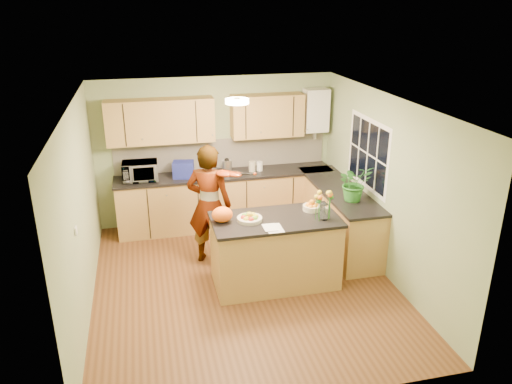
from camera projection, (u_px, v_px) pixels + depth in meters
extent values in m
plane|color=#583319|center=(244.00, 283.00, 6.87)|extent=(4.50, 4.50, 0.00)
cube|color=silver|center=(242.00, 103.00, 5.97)|extent=(4.00, 4.50, 0.02)
cube|color=#8CA676|center=(216.00, 151.00, 8.46)|extent=(4.00, 0.02, 2.50)
cube|color=#8CA676|center=(295.00, 293.00, 4.38)|extent=(4.00, 0.02, 2.50)
cube|color=#8CA676|center=(80.00, 213.00, 5.99)|extent=(0.02, 4.50, 2.50)
cube|color=#8CA676|center=(385.00, 187.00, 6.84)|extent=(0.02, 4.50, 2.50)
cube|color=tan|center=(226.00, 200.00, 8.50)|extent=(3.60, 0.60, 0.90)
cube|color=black|center=(225.00, 175.00, 8.32)|extent=(3.64, 0.62, 0.04)
cube|color=tan|center=(338.00, 217.00, 7.84)|extent=(0.60, 2.20, 0.90)
cube|color=black|center=(339.00, 190.00, 7.67)|extent=(0.62, 2.24, 0.04)
cube|color=white|center=(222.00, 154.00, 8.49)|extent=(3.60, 0.02, 0.52)
cube|color=tan|center=(160.00, 121.00, 7.90)|extent=(1.70, 0.34, 0.70)
cube|color=tan|center=(267.00, 116.00, 8.27)|extent=(1.20, 0.34, 0.70)
cube|color=white|center=(316.00, 110.00, 8.44)|extent=(0.40, 0.30, 0.72)
cylinder|color=silver|center=(315.00, 133.00, 8.58)|extent=(0.06, 0.06, 0.20)
cube|color=white|center=(368.00, 154.00, 7.28)|extent=(0.01, 1.30, 1.05)
cube|color=black|center=(368.00, 154.00, 7.28)|extent=(0.01, 1.18, 0.92)
cube|color=white|center=(76.00, 231.00, 5.43)|extent=(0.02, 0.09, 0.09)
cylinder|color=#FFEABF|center=(237.00, 101.00, 6.25)|extent=(0.30, 0.30, 0.06)
cylinder|color=white|center=(237.00, 99.00, 6.24)|extent=(0.10, 0.10, 0.02)
cube|color=tan|center=(275.00, 252.00, 6.74)|extent=(1.64, 0.82, 0.92)
cube|color=black|center=(276.00, 220.00, 6.56)|extent=(1.69, 0.86, 0.04)
cylinder|color=beige|center=(250.00, 219.00, 6.47)|extent=(0.33, 0.33, 0.05)
cylinder|color=beige|center=(312.00, 208.00, 6.79)|extent=(0.24, 0.24, 0.07)
cylinder|color=silver|center=(324.00, 212.00, 6.48)|extent=(0.11, 0.11, 0.22)
ellipsoid|color=orange|center=(222.00, 215.00, 6.41)|extent=(0.28, 0.24, 0.21)
cube|color=silver|center=(274.00, 228.00, 6.26)|extent=(0.20, 0.28, 0.01)
imported|color=#E9A68E|center=(209.00, 205.00, 7.15)|extent=(0.77, 0.66, 1.79)
imported|color=white|center=(140.00, 171.00, 7.95)|extent=(0.56, 0.39, 0.30)
cube|color=navy|center=(183.00, 169.00, 8.09)|extent=(0.37, 0.30, 0.27)
cylinder|color=silver|center=(227.00, 167.00, 8.29)|extent=(0.16, 0.16, 0.22)
sphere|color=black|center=(227.00, 158.00, 8.24)|extent=(0.08, 0.08, 0.08)
cylinder|color=beige|center=(252.00, 166.00, 8.38)|extent=(0.14, 0.14, 0.17)
cylinder|color=white|center=(260.00, 166.00, 8.42)|extent=(0.12, 0.12, 0.16)
imported|color=#2C7727|center=(354.00, 183.00, 7.11)|extent=(0.52, 0.46, 0.53)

